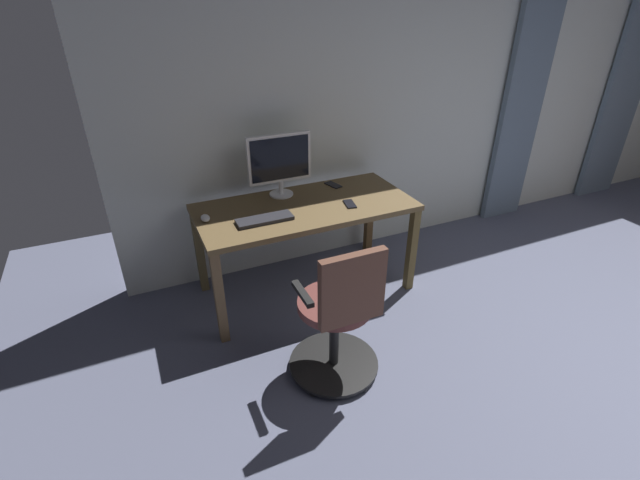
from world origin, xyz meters
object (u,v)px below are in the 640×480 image
Objects in this scene: computer_mouse at (205,218)px; cell_phone_face_up at (350,204)px; desk at (305,215)px; office_chair at (339,318)px; computer_monitor at (280,161)px; cell_phone_by_monitor at (333,185)px; computer_keyboard at (265,219)px.

computer_mouse is 1.02m from cell_phone_face_up.
computer_mouse reaches higher than desk.
computer_monitor is at bearing 85.95° from office_chair.
cell_phone_by_monitor is at bearing -169.28° from computer_mouse.
cell_phone_face_up is at bearing 179.74° from computer_keyboard.
computer_monitor reaches higher than cell_phone_by_monitor.
cell_phone_by_monitor is at bearing -86.00° from cell_phone_face_up.
desk is at bearing -11.90° from cell_phone_face_up.
computer_monitor is at bearing -124.21° from computer_keyboard.
computer_keyboard is at bearing 19.82° from desk.
computer_monitor is at bearing -161.93° from computer_mouse.
cell_phone_face_up is (-0.48, -0.80, 0.30)m from office_chair.
desk is at bearing 20.89° from cell_phone_by_monitor.
cell_phone_by_monitor is (-0.44, 0.00, -0.26)m from computer_monitor.
office_chair is 0.88m from computer_keyboard.
cell_phone_face_up is (-1.01, 0.18, -0.01)m from computer_mouse.
computer_mouse is at bearing 18.07° from computer_monitor.
office_chair reaches higher than cell_phone_by_monitor.
desk is 0.44m from cell_phone_by_monitor.
computer_monitor is 4.81× the size of computer_mouse.
desk is 0.72m from computer_mouse.
office_chair reaches higher than computer_mouse.
desk is at bearing 79.21° from office_chair.
computer_mouse is at bearing 118.62° from office_chair.
computer_mouse is (0.53, -0.98, 0.31)m from office_chair.
computer_keyboard is 0.79m from cell_phone_by_monitor.
desk is 0.34m from cell_phone_face_up.
computer_keyboard is (0.25, 0.37, -0.25)m from computer_monitor.
computer_monitor is 0.52m from computer_keyboard.
computer_keyboard is 2.66× the size of cell_phone_by_monitor.
computer_monitor is 0.60m from cell_phone_face_up.
office_chair is (0.18, 0.93, -0.21)m from desk.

